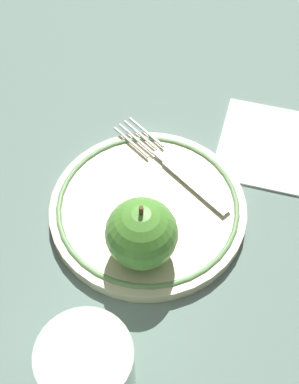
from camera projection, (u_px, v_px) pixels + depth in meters
ground_plane at (137, 205)px, 0.60m from camera, size 2.00×2.00×0.00m
plate at (150, 207)px, 0.59m from camera, size 0.22×0.22×0.02m
apple_red_whole at (142, 234)px, 0.52m from camera, size 0.07×0.07×0.08m
fork at (174, 168)px, 0.61m from camera, size 0.04×0.18×0.00m
drinking_glass at (89, 373)px, 0.45m from camera, size 0.08×0.08×0.09m
napkin_folded at (267, 145)px, 0.65m from camera, size 0.17×0.16×0.01m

